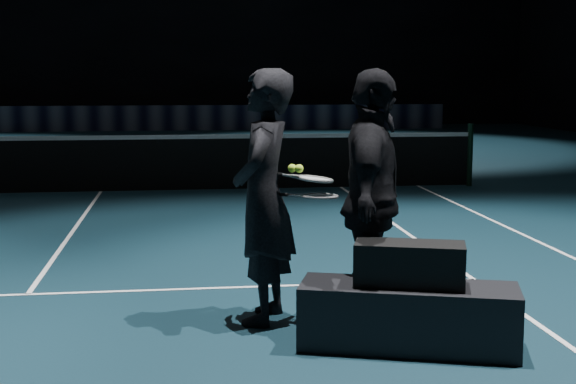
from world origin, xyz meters
name	(u,v)px	position (x,y,z in m)	size (l,w,h in m)	color
floor	(100,192)	(0.00, 0.00, 0.00)	(36.00, 36.00, 0.00)	#0C222D
court_lines	(100,192)	(0.00, 0.00, 0.00)	(10.98, 23.78, 0.01)	white
net_post_right	(470,155)	(6.40, 0.00, 0.55)	(0.10, 0.10, 1.10)	black
net_mesh	(100,166)	(0.00, 0.00, 0.45)	(12.80, 0.02, 0.86)	black
net_tape	(99,138)	(0.00, 0.00, 0.92)	(12.80, 0.03, 0.07)	white
sponsor_backdrop	(144,118)	(0.00, 15.50, 0.45)	(22.00, 0.15, 0.90)	black
player_bench	(408,317)	(2.96, -8.20, 0.23)	(1.53, 0.51, 0.46)	black
racket_bag	(410,264)	(2.96, -8.20, 0.61)	(0.77, 0.33, 0.31)	black
bag_signature	(416,270)	(2.96, -8.36, 0.61)	(0.36, 0.00, 0.10)	white
player_a	(264,197)	(2.00, -7.41, 0.99)	(0.72, 0.47, 1.98)	black
player_b	(372,202)	(2.78, -7.75, 0.99)	(1.16, 0.48, 1.98)	black
racket_lower	(320,196)	(2.42, -7.59, 1.02)	(0.68, 0.22, 0.03)	black
racket_upper	(315,179)	(2.39, -7.54, 1.14)	(0.68, 0.22, 0.03)	black
tennis_balls	(295,166)	(2.24, -7.51, 1.24)	(0.12, 0.10, 0.12)	#BDF133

